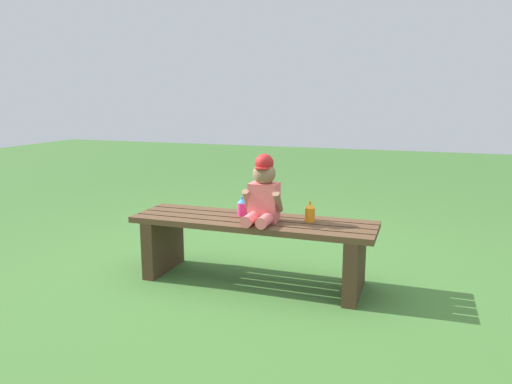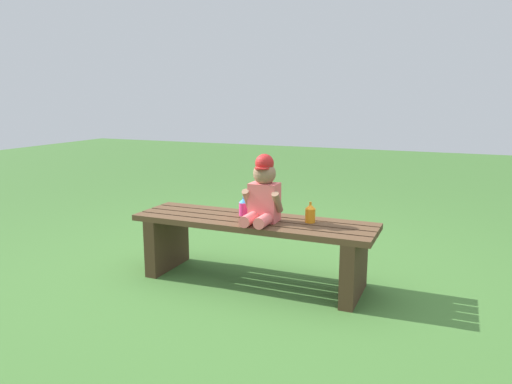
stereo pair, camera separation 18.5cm
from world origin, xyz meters
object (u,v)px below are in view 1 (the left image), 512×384
park_bench (253,239)px  sippy_cup_left (242,207)px  child_figure (263,192)px  sippy_cup_right (310,212)px

park_bench → sippy_cup_left: size_ratio=12.04×
child_figure → sippy_cup_right: 0.30m
park_bench → child_figure: bearing=-22.5°
park_bench → child_figure: child_figure is taller
sippy_cup_left → sippy_cup_right: (0.43, 0.00, 0.00)m
sippy_cup_left → sippy_cup_right: bearing=0.0°
sippy_cup_left → sippy_cup_right: same height
park_bench → sippy_cup_left: bearing=147.5°
child_figure → park_bench: bearing=157.5°
child_figure → sippy_cup_right: (0.26, 0.09, -0.12)m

